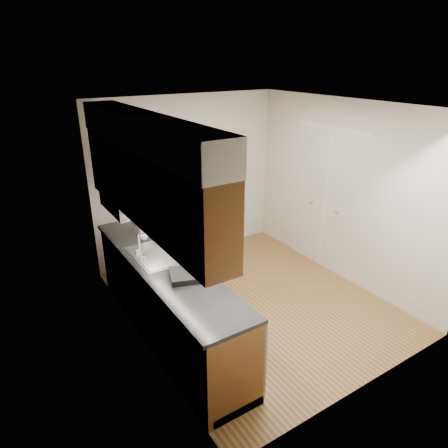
{
  "coord_description": "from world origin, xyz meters",
  "views": [
    {
      "loc": [
        -2.7,
        -3.55,
        2.99
      ],
      "look_at": [
        -0.29,
        0.25,
        1.09
      ],
      "focal_mm": 32.0,
      "sensor_mm": 36.0,
      "label": 1
    }
  ],
  "objects_px": {
    "person": "(199,234)",
    "soda_can": "(156,233)",
    "soap_bottle_a": "(143,228)",
    "dish_rack": "(189,275)",
    "soap_bottle_b": "(141,227)"
  },
  "relations": [
    {
      "from": "dish_rack",
      "to": "soap_bottle_a",
      "type": "bearing_deg",
      "value": 110.71
    },
    {
      "from": "person",
      "to": "soap_bottle_b",
      "type": "xyz_separation_m",
      "value": [
        -0.53,
        0.53,
        0.01
      ]
    },
    {
      "from": "soap_bottle_b",
      "to": "dish_rack",
      "type": "distance_m",
      "value": 1.27
    },
    {
      "from": "soap_bottle_a",
      "to": "dish_rack",
      "type": "relative_size",
      "value": 0.76
    },
    {
      "from": "person",
      "to": "soap_bottle_a",
      "type": "relative_size",
      "value": 6.98
    },
    {
      "from": "person",
      "to": "soap_bottle_a",
      "type": "xyz_separation_m",
      "value": [
        -0.56,
        0.38,
        0.07
      ]
    },
    {
      "from": "soda_can",
      "to": "soap_bottle_b",
      "type": "bearing_deg",
      "value": 116.09
    },
    {
      "from": "soda_can",
      "to": "dish_rack",
      "type": "xyz_separation_m",
      "value": [
        -0.1,
        -1.05,
        -0.03
      ]
    },
    {
      "from": "person",
      "to": "soda_can",
      "type": "distance_m",
      "value": 0.53
    },
    {
      "from": "soda_can",
      "to": "soap_bottle_a",
      "type": "bearing_deg",
      "value": 158.14
    },
    {
      "from": "person",
      "to": "soap_bottle_a",
      "type": "height_order",
      "value": "person"
    },
    {
      "from": "person",
      "to": "soap_bottle_a",
      "type": "distance_m",
      "value": 0.68
    },
    {
      "from": "soap_bottle_a",
      "to": "soda_can",
      "type": "xyz_separation_m",
      "value": [
        0.14,
        -0.06,
        -0.08
      ]
    },
    {
      "from": "soap_bottle_b",
      "to": "soda_can",
      "type": "xyz_separation_m",
      "value": [
        0.1,
        -0.21,
        -0.03
      ]
    },
    {
      "from": "soda_can",
      "to": "dish_rack",
      "type": "height_order",
      "value": "soda_can"
    }
  ]
}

